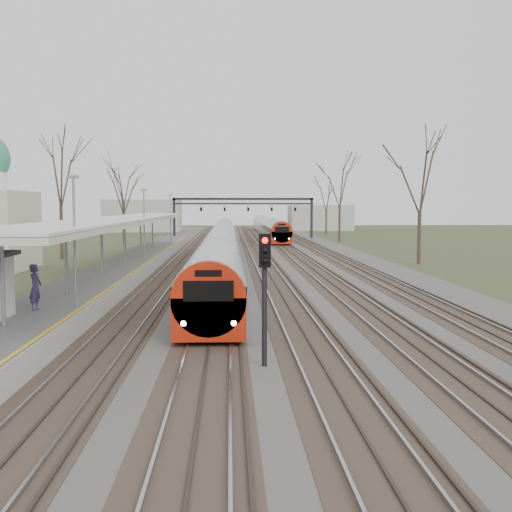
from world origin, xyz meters
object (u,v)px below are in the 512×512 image
Objects in this scene: train_near at (222,243)px; passenger at (35,287)px; train_far at (267,226)px; signal_post at (265,280)px.

passenger is at bearing -100.56° from train_near.
train_near is 1.25× the size of train_far.
train_far is at bearing -3.78° from passenger.
train_near is at bearing -98.37° from train_far.
passenger is (-13.50, -82.47, 0.40)m from train_far.
train_far is 83.57m from passenger.
signal_post reaches higher than passenger.
signal_post is (1.75, -39.97, 1.25)m from train_near.
signal_post is (8.25, -5.10, 0.85)m from passenger.
passenger is (-6.50, -34.87, 0.40)m from train_near.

